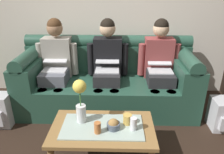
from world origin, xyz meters
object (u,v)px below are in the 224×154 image
at_px(couch, 108,81).
at_px(person_middle, 108,62).
at_px(snack_bowl, 113,125).
at_px(cup_far_center, 127,119).
at_px(person_left, 56,61).
at_px(flower_vase, 80,99).
at_px(cup_near_right, 98,128).
at_px(cup_near_left, 133,124).
at_px(backpack_right, 224,114).
at_px(person_right, 159,62).
at_px(coffee_table, 103,131).

height_order(couch, person_middle, person_middle).
relative_size(snack_bowl, cup_far_center, 1.25).
distance_m(couch, cup_far_center, 1.07).
xyz_separation_m(person_left, snack_bowl, (0.80, -1.12, -0.21)).
height_order(flower_vase, snack_bowl, flower_vase).
relative_size(flower_vase, cup_near_right, 4.13).
xyz_separation_m(cup_near_left, backpack_right, (1.14, 0.61, -0.29)).
bearing_deg(snack_bowl, backpack_right, 24.57).
distance_m(person_left, cup_near_left, 1.51).
bearing_deg(person_left, person_right, 0.01).
bearing_deg(person_right, person_left, -179.99).
bearing_deg(cup_far_center, person_left, 131.89).
bearing_deg(person_middle, coffee_table, -90.00).
xyz_separation_m(person_left, backpack_right, (2.12, -0.51, -0.47)).
bearing_deg(cup_near_right, backpack_right, 24.63).
height_order(person_middle, person_right, same).
bearing_deg(flower_vase, cup_near_right, -44.80).
height_order(person_left, coffee_table, person_left).
xyz_separation_m(coffee_table, backpack_right, (1.42, 0.57, -0.17)).
height_order(person_left, backpack_right, person_left).
bearing_deg(cup_near_right, cup_far_center, 28.02).
distance_m(couch, person_right, 0.75).
xyz_separation_m(person_middle, backpack_right, (1.42, -0.51, -0.47)).
xyz_separation_m(coffee_table, snack_bowl, (0.10, -0.03, 0.10)).
relative_size(person_left, cup_far_center, 12.55).
distance_m(person_left, flower_vase, 1.13).
distance_m(couch, snack_bowl, 1.13).
bearing_deg(couch, snack_bowl, -84.72).
distance_m(couch, coffee_table, 1.09).
bearing_deg(person_middle, cup_near_left, -75.85).
relative_size(person_middle, backpack_right, 3.24).
height_order(person_middle, cup_near_right, person_middle).
distance_m(person_middle, snack_bowl, 1.14).
relative_size(snack_bowl, cup_near_right, 1.15).
bearing_deg(snack_bowl, cup_near_left, -3.58).
relative_size(person_right, flower_vase, 2.79).
bearing_deg(coffee_table, backpack_right, 21.86).
height_order(person_middle, snack_bowl, person_middle).
bearing_deg(person_middle, cup_near_right, -91.75).
bearing_deg(person_middle, couch, 90.00).
distance_m(person_right, backpack_right, 1.01).
xyz_separation_m(coffee_table, cup_near_left, (0.28, -0.04, 0.12)).
xyz_separation_m(cup_near_left, cup_far_center, (-0.05, 0.09, -0.01)).
distance_m(coffee_table, snack_bowl, 0.15).
bearing_deg(cup_near_left, person_left, 131.04).
distance_m(snack_bowl, cup_far_center, 0.15).
bearing_deg(flower_vase, backpack_right, 17.09).
relative_size(cup_near_left, cup_far_center, 1.26).
height_order(coffee_table, snack_bowl, snack_bowl).
height_order(couch, coffee_table, couch).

